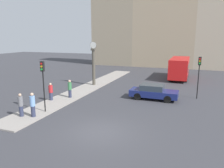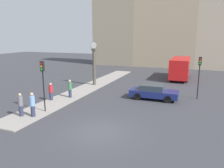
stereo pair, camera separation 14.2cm
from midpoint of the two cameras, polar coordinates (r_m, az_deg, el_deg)
ground_plane at (r=13.84m, az=-3.43°, el=-12.37°), size 120.00×120.00×0.00m
sidewalk_corner at (r=25.62m, az=-6.11°, el=-0.79°), size 2.54×25.60×0.10m
building_row at (r=44.89m, az=14.71°, el=14.63°), size 30.56×5.00×17.79m
sedan_car at (r=20.88m, az=10.56°, el=-2.02°), size 4.42×1.77×1.40m
bus_distant at (r=32.02m, az=17.09°, el=4.23°), size 2.38×7.19×2.90m
traffic_light_near at (r=17.18m, az=-17.81°, el=2.00°), size 0.26×0.24×3.90m
traffic_light_far at (r=21.84m, az=21.63°, el=3.63°), size 0.26×0.24×3.98m
street_clock at (r=26.17m, az=-4.98°, el=5.10°), size 0.83×0.48×5.15m
pedestrian_red_top at (r=20.65m, az=-15.89°, el=-1.94°), size 0.37×0.37×1.58m
pedestrian_grey_jacket at (r=17.13m, az=-22.95°, el=-5.05°), size 0.34×0.34×1.71m
pedestrian_green_hoodie at (r=21.11m, az=-11.15°, el=-1.20°), size 0.35×0.35×1.70m
pedestrian_blue_stripe at (r=16.73m, az=-20.25°, el=-5.11°), size 0.36×0.36×1.78m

